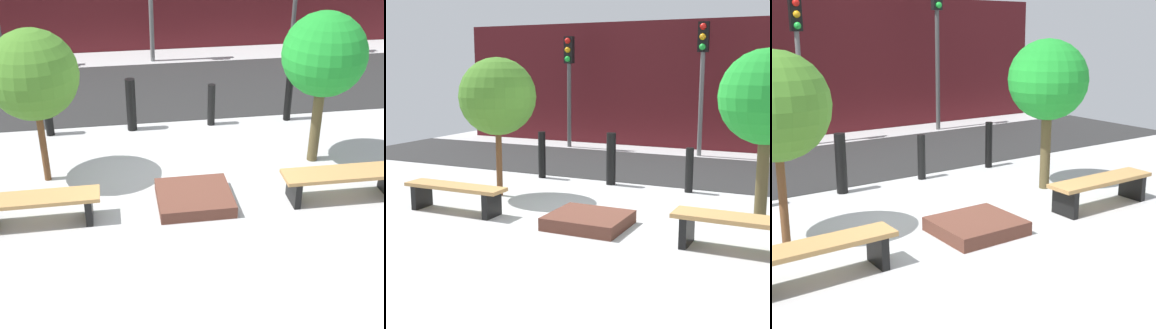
# 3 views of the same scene
# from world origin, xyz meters

# --- Properties ---
(ground_plane) EXTENTS (18.00, 18.00, 0.00)m
(ground_plane) POSITION_xyz_m (0.00, 0.00, 0.00)
(ground_plane) COLOR #B1B1B1
(road_strip) EXTENTS (18.00, 3.84, 0.01)m
(road_strip) POSITION_xyz_m (0.00, 4.52, 0.01)
(road_strip) COLOR #282828
(road_strip) RESTS_ON ground
(building_facade) EXTENTS (16.20, 0.50, 3.72)m
(building_facade) POSITION_xyz_m (0.00, 8.05, 1.86)
(building_facade) COLOR #511419
(building_facade) RESTS_ON ground
(bench_left) EXTENTS (1.79, 0.44, 0.46)m
(bench_left) POSITION_xyz_m (-2.33, -0.74, 0.33)
(bench_left) COLOR black
(bench_left) RESTS_ON ground
(bench_right) EXTENTS (1.93, 0.49, 0.48)m
(bench_right) POSITION_xyz_m (2.33, -0.74, 0.35)
(bench_right) COLOR black
(bench_right) RESTS_ON ground
(planter_bed) EXTENTS (1.15, 1.05, 0.20)m
(planter_bed) POSITION_xyz_m (0.00, -0.54, 0.10)
(planter_bed) COLOR brown
(planter_bed) RESTS_ON ground
(tree_behind_left_bench) EXTENTS (1.41, 1.41, 2.55)m
(tree_behind_left_bench) POSITION_xyz_m (-2.33, 0.57, 1.84)
(tree_behind_left_bench) COLOR brown
(tree_behind_left_bench) RESTS_ON ground
(tree_behind_right_bench) EXTENTS (1.40, 1.40, 2.65)m
(tree_behind_right_bench) POSITION_xyz_m (2.33, 0.57, 1.93)
(tree_behind_right_bench) COLOR brown
(tree_behind_right_bench) RESTS_ON ground
(bollard_far_left) EXTENTS (0.16, 0.16, 1.00)m
(bollard_far_left) POSITION_xyz_m (-2.42, 2.35, 0.50)
(bollard_far_left) COLOR black
(bollard_far_left) RESTS_ON ground
(bollard_left) EXTENTS (0.19, 0.19, 1.06)m
(bollard_left) POSITION_xyz_m (-0.81, 2.35, 0.53)
(bollard_left) COLOR black
(bollard_left) RESTS_ON ground
(bollard_center) EXTENTS (0.15, 0.15, 0.86)m
(bollard_center) POSITION_xyz_m (0.81, 2.35, 0.43)
(bollard_center) COLOR black
(bollard_center) RESTS_ON ground
(traffic_light_west) EXTENTS (0.28, 0.27, 3.26)m
(traffic_light_west) POSITION_xyz_m (-3.93, 6.72, 2.27)
(traffic_light_west) COLOR #4C4C4C
(traffic_light_west) RESTS_ON ground
(traffic_light_mid_west) EXTENTS (0.28, 0.27, 3.54)m
(traffic_light_mid_west) POSITION_xyz_m (0.00, 6.73, 2.45)
(traffic_light_mid_west) COLOR slate
(traffic_light_mid_west) RESTS_ON ground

